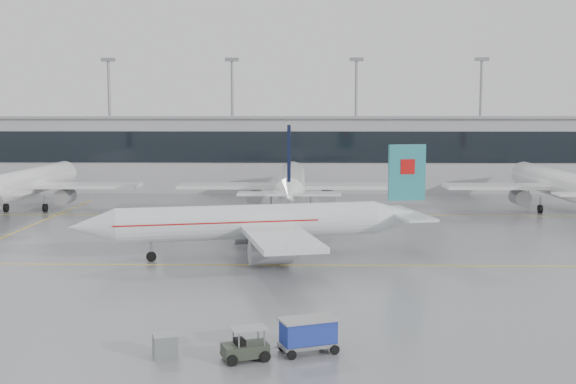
{
  "coord_description": "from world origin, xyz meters",
  "views": [
    {
      "loc": [
        1.41,
        -60.94,
        13.15
      ],
      "look_at": [
        0.0,
        12.0,
        5.0
      ],
      "focal_mm": 45.0,
      "sensor_mm": 36.0,
      "label": 1
    }
  ],
  "objects_px": {
    "air_canada_jet": "(264,223)",
    "baggage_cart": "(308,332)",
    "baggage_tug": "(245,349)",
    "gse_unit": "(165,346)"
  },
  "relations": [
    {
      "from": "air_canada_jet",
      "to": "baggage_cart",
      "type": "distance_m",
      "value": 26.52
    },
    {
      "from": "air_canada_jet",
      "to": "baggage_tug",
      "type": "height_order",
      "value": "air_canada_jet"
    },
    {
      "from": "baggage_cart",
      "to": "gse_unit",
      "type": "xyz_separation_m",
      "value": [
        -7.7,
        -0.93,
        -0.5
      ]
    },
    {
      "from": "baggage_tug",
      "to": "gse_unit",
      "type": "bearing_deg",
      "value": 154.53
    },
    {
      "from": "air_canada_jet",
      "to": "baggage_cart",
      "type": "bearing_deg",
      "value": 84.98
    },
    {
      "from": "air_canada_jet",
      "to": "gse_unit",
      "type": "distance_m",
      "value": 27.49
    },
    {
      "from": "gse_unit",
      "to": "baggage_tug",
      "type": "bearing_deg",
      "value": -23.19
    },
    {
      "from": "air_canada_jet",
      "to": "gse_unit",
      "type": "xyz_separation_m",
      "value": [
        -3.9,
        -27.1,
        -2.52
      ]
    },
    {
      "from": "air_canada_jet",
      "to": "baggage_tug",
      "type": "relative_size",
      "value": 9.06
    },
    {
      "from": "air_canada_jet",
      "to": "baggage_cart",
      "type": "xyz_separation_m",
      "value": [
        3.8,
        -26.17,
        -2.02
      ]
    }
  ]
}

